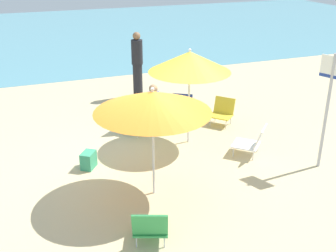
% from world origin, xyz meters
% --- Properties ---
extents(ground_plane, '(40.00, 40.00, 0.00)m').
position_xyz_m(ground_plane, '(0.00, 0.00, 0.00)').
color(ground_plane, '#CCB789').
extents(sea_water, '(40.00, 16.00, 0.01)m').
position_xyz_m(sea_water, '(0.00, 14.38, 0.00)').
color(sea_water, '#5693A3').
rests_on(sea_water, ground_plane).
extents(umbrella_orange, '(1.90, 1.90, 1.90)m').
position_xyz_m(umbrella_orange, '(-0.11, -0.73, 1.67)').
color(umbrella_orange, silver).
rests_on(umbrella_orange, ground_plane).
extents(umbrella_yellow, '(1.69, 1.69, 2.05)m').
position_xyz_m(umbrella_yellow, '(1.25, 0.96, 1.78)').
color(umbrella_yellow, silver).
rests_on(umbrella_yellow, ground_plane).
extents(beach_chair_a, '(0.77, 0.77, 0.65)m').
position_xyz_m(beach_chair_a, '(2.19, -0.09, 0.32)').
color(beach_chair_a, white).
rests_on(beach_chair_a, ground_plane).
extents(beach_chair_b, '(0.70, 0.71, 0.56)m').
position_xyz_m(beach_chair_b, '(0.23, 1.89, 0.29)').
color(beach_chair_b, teal).
rests_on(beach_chair_b, ground_plane).
extents(beach_chair_c, '(0.68, 0.68, 0.58)m').
position_xyz_m(beach_chair_c, '(1.62, 2.27, 0.31)').
color(beach_chair_c, navy).
rests_on(beach_chair_c, ground_plane).
extents(beach_chair_d, '(0.68, 0.74, 0.63)m').
position_xyz_m(beach_chair_d, '(-0.59, -1.98, 0.30)').
color(beach_chair_d, '#33934C').
rests_on(beach_chair_d, ground_plane).
extents(beach_chair_e, '(0.70, 0.70, 0.61)m').
position_xyz_m(beach_chair_e, '(2.41, 1.62, 0.32)').
color(beach_chair_e, gold).
rests_on(beach_chair_e, ground_plane).
extents(person_a, '(0.39, 0.57, 1.00)m').
position_xyz_m(person_a, '(0.86, 2.08, 0.51)').
color(person_a, '#2D519E').
rests_on(person_a, ground_plane).
extents(person_b, '(0.31, 0.31, 1.81)m').
position_xyz_m(person_b, '(1.10, 4.22, 0.92)').
color(person_b, black).
rests_on(person_b, ground_plane).
extents(warning_sign, '(0.21, 0.46, 2.21)m').
position_xyz_m(warning_sign, '(3.17, -0.93, 1.44)').
color(warning_sign, '#ADADB2').
rests_on(warning_sign, ground_plane).
extents(beach_bag, '(0.36, 0.39, 0.33)m').
position_xyz_m(beach_bag, '(-0.99, 0.56, 0.16)').
color(beach_bag, '#389970').
rests_on(beach_bag, ground_plane).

